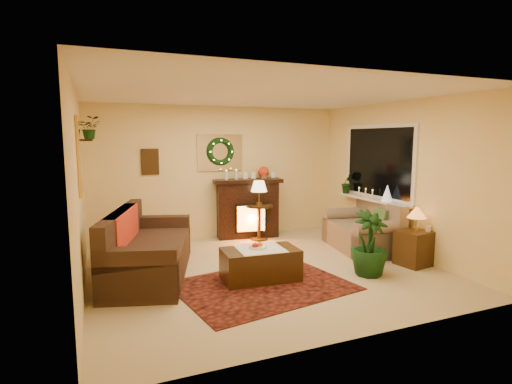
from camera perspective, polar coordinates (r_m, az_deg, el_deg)
name	(u,v)px	position (r m, az deg, el deg)	size (l,w,h in m)	color
floor	(265,270)	(6.14, 1.25, -11.11)	(5.00, 5.00, 0.00)	beige
ceiling	(265,94)	(5.85, 1.33, 13.80)	(5.00, 5.00, 0.00)	white
wall_back	(220,173)	(7.96, -5.16, 2.75)	(5.00, 5.00, 0.00)	#EFD88C
wall_front	(359,210)	(3.91, 14.51, -2.50)	(5.00, 5.00, 0.00)	#EFD88C
wall_left	(79,194)	(5.38, -23.96, -0.20)	(4.50, 4.50, 0.00)	#EFD88C
wall_right	(400,178)	(7.21, 19.85, 1.83)	(4.50, 4.50, 0.00)	#EFD88C
area_rug	(263,286)	(5.52, 0.97, -13.23)	(2.21, 1.66, 0.01)	#531110
sofa	(150,246)	(6.02, -14.84, -7.48)	(0.98, 2.23, 0.96)	brown
red_throw	(144,242)	(6.15, -15.75, -6.94)	(0.82, 1.34, 0.02)	red
fireplace	(247,210)	(8.02, -1.25, -2.59)	(1.21, 0.38, 1.11)	black
poinsettia	(263,172)	(8.07, 1.08, 2.85)	(0.23, 0.23, 0.23)	red
mantel_candle_a	(226,176)	(7.77, -4.27, 2.35)	(0.06, 0.06, 0.18)	beige
mantel_candle_b	(236,175)	(7.86, -2.85, 2.42)	(0.07, 0.07, 0.20)	white
mantel_mirror	(220,153)	(7.91, -5.16, 5.63)	(0.92, 0.02, 0.72)	white
wreath	(221,152)	(7.87, -5.07, 5.77)	(0.55, 0.55, 0.11)	#194719
wall_art	(150,162)	(7.64, -14.90, 4.21)	(0.32, 0.03, 0.48)	#381E11
gold_mirror	(79,156)	(5.64, -23.92, 4.73)	(0.03, 0.84, 1.00)	gold
hanging_plant	(90,139)	(6.38, -22.57, 7.04)	(0.33, 0.28, 0.36)	#194719
loveseat	(361,226)	(7.39, 14.81, -4.75)	(0.88, 1.52, 0.88)	tan
window_frame	(378,162)	(7.60, 17.08, 4.11)	(0.03, 1.86, 1.36)	white
window_glass	(378,162)	(7.59, 16.99, 4.11)	(0.02, 1.70, 1.22)	black
window_sill	(372,199)	(7.60, 16.27, -1.01)	(0.22, 1.86, 0.04)	white
mini_tree	(387,193)	(7.25, 18.24, -0.14)	(0.19, 0.19, 0.28)	white
sill_plant	(347,184)	(8.14, 12.91, 1.18)	(0.30, 0.25, 0.56)	#235126
side_table_round	(259,223)	(7.85, 0.43, -4.48)	(0.54, 0.54, 0.70)	#482D1D
lamp_cream	(259,195)	(7.73, 0.43, -0.49)	(0.32, 0.32, 0.49)	#FFE89E
end_table_square	(413,248)	(6.77, 21.58, -7.48)	(0.45, 0.45, 0.55)	#4C2F1C
lamp_tiffany	(417,218)	(6.68, 21.96, -3.51)	(0.29, 0.29, 0.43)	orange
coffee_table	(260,265)	(5.69, 0.62, -10.41)	(1.05, 0.58, 0.44)	black
fruit_bowl	(258,248)	(5.63, 0.26, -8.05)	(0.25, 0.25, 0.06)	silver
floor_palm	(369,245)	(6.04, 15.88, -7.26)	(1.58, 1.58, 2.82)	black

